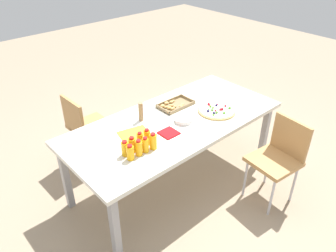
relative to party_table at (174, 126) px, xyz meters
name	(u,v)px	position (x,y,z in m)	size (l,w,h in m)	color
ground_plane	(174,180)	(0.00, 0.00, -0.68)	(12.00, 12.00, 0.00)	gray
party_table	(174,126)	(0.00, 0.00, 0.00)	(2.11, 0.96, 0.74)	silver
chair_far_left	(85,125)	(-0.49, 0.86, -0.18)	(0.41, 0.41, 0.83)	#B7844C
chair_near_right	(279,154)	(0.59, -0.80, -0.18)	(0.44, 0.44, 0.83)	#B7844C
juice_bottle_0	(130,153)	(-0.66, -0.20, 0.12)	(0.06, 0.06, 0.13)	#FAAB14
juice_bottle_1	(139,148)	(-0.57, -0.20, 0.13)	(0.06, 0.06, 0.14)	#F9AC14
juice_bottle_2	(145,145)	(-0.51, -0.20, 0.13)	(0.05, 0.05, 0.14)	#F9AC14
juice_bottle_3	(153,141)	(-0.43, -0.21, 0.13)	(0.06, 0.06, 0.15)	#FAAD14
juice_bottle_4	(125,148)	(-0.65, -0.13, 0.12)	(0.06, 0.06, 0.14)	#F9AC14
juice_bottle_5	(132,145)	(-0.58, -0.13, 0.13)	(0.06, 0.06, 0.14)	#FAAD14
juice_bottle_6	(140,140)	(-0.50, -0.13, 0.13)	(0.05, 0.05, 0.15)	#F9AC14
juice_bottle_7	(147,137)	(-0.43, -0.13, 0.13)	(0.06, 0.06, 0.15)	#FAAD14
fruit_pizza	(217,110)	(0.42, -0.15, 0.07)	(0.37, 0.37, 0.05)	tan
snack_tray	(174,105)	(0.19, 0.20, 0.08)	(0.36, 0.21, 0.04)	olive
plate_stack	(184,120)	(0.05, -0.07, 0.08)	(0.17, 0.17, 0.04)	silver
napkin_stack	(169,133)	(-0.19, -0.13, 0.07)	(0.15, 0.15, 0.01)	red
cardboard_tube	(141,112)	(-0.23, 0.21, 0.15)	(0.04, 0.04, 0.18)	#9E7A56
paper_folder	(134,134)	(-0.42, 0.06, 0.06)	(0.26, 0.20, 0.01)	yellow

